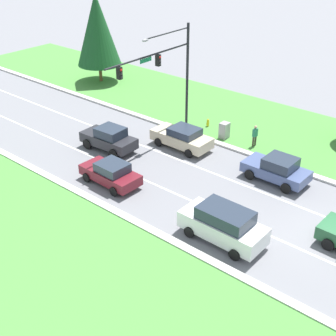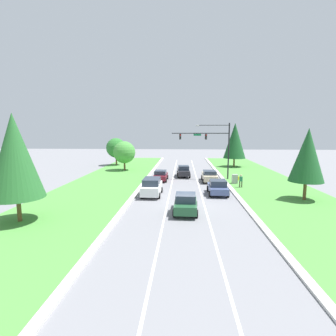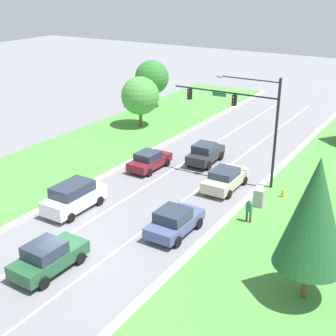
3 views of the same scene
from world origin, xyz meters
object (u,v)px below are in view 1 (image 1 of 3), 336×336
at_px(slate_blue_sedan, 277,169).
at_px(white_suv, 223,224).
at_px(pedestrian, 255,135).
at_px(fire_hydrant, 208,123).
at_px(conifer_far_right_tree, 97,29).
at_px(charcoal_sedan, 109,138).
at_px(utility_cabinet, 224,131).
at_px(burgundy_sedan, 111,173).
at_px(champagne_sedan, 182,137).
at_px(traffic_signal_mast, 167,68).

bearing_deg(slate_blue_sedan, white_suv, -173.00).
bearing_deg(slate_blue_sedan, pedestrian, 47.78).
distance_m(fire_hydrant, conifer_far_right_tree, 15.87).
relative_size(charcoal_sedan, utility_cabinet, 3.33).
bearing_deg(burgundy_sedan, utility_cabinet, -8.36).
xyz_separation_m(charcoal_sedan, champagne_sedan, (3.67, -3.84, -0.08)).
distance_m(charcoal_sedan, slate_blue_sedan, 12.11).
height_order(pedestrian, fire_hydrant, pedestrian).
bearing_deg(fire_hydrant, pedestrian, -98.22).
bearing_deg(champagne_sedan, white_suv, -130.13).
bearing_deg(fire_hydrant, burgundy_sedan, -177.71).
relative_size(traffic_signal_mast, conifer_far_right_tree, 0.97).
bearing_deg(champagne_sedan, pedestrian, -48.43).
height_order(traffic_signal_mast, champagne_sedan, traffic_signal_mast).
height_order(champagne_sedan, conifer_far_right_tree, conifer_far_right_tree).
xyz_separation_m(slate_blue_sedan, conifer_far_right_tree, (6.23, 23.27, 4.40)).
bearing_deg(white_suv, slate_blue_sedan, 7.03).
distance_m(champagne_sedan, pedestrian, 5.33).
xyz_separation_m(traffic_signal_mast, fire_hydrant, (3.68, -1.17, -5.18)).
bearing_deg(white_suv, fire_hydrant, 39.33).
bearing_deg(utility_cabinet, pedestrian, -83.81).
height_order(utility_cabinet, conifer_far_right_tree, conifer_far_right_tree).
bearing_deg(champagne_sedan, slate_blue_sedan, -88.57).
relative_size(burgundy_sedan, fire_hydrant, 5.96).
bearing_deg(fire_hydrant, white_suv, -141.14).
xyz_separation_m(slate_blue_sedan, white_suv, (-7.36, -0.85, 0.16)).
bearing_deg(burgundy_sedan, champagne_sedan, -0.62).
bearing_deg(traffic_signal_mast, fire_hydrant, -17.70).
relative_size(champagne_sedan, conifer_far_right_tree, 0.53).
relative_size(traffic_signal_mast, champagne_sedan, 1.84).
bearing_deg(charcoal_sedan, utility_cabinet, -40.55).
distance_m(charcoal_sedan, burgundy_sedan, 4.87).
relative_size(white_suv, champagne_sedan, 1.02).
xyz_separation_m(traffic_signal_mast, charcoal_sedan, (-4.19, 1.97, -4.63)).
height_order(burgundy_sedan, conifer_far_right_tree, conifer_far_right_tree).
xyz_separation_m(traffic_signal_mast, conifer_far_right_tree, (5.88, 13.76, -0.28)).
xyz_separation_m(burgundy_sedan, pedestrian, (10.48, -4.25, 0.17)).
distance_m(slate_blue_sedan, conifer_far_right_tree, 24.49).
distance_m(charcoal_sedan, fire_hydrant, 8.49).
height_order(burgundy_sedan, fire_hydrant, burgundy_sedan).
height_order(charcoal_sedan, white_suv, white_suv).
distance_m(utility_cabinet, conifer_far_right_tree, 18.03).
xyz_separation_m(charcoal_sedan, slate_blue_sedan, (3.84, -11.48, -0.05)).
relative_size(white_suv, conifer_far_right_tree, 0.54).
relative_size(burgundy_sedan, white_suv, 0.89).
relative_size(charcoal_sedan, pedestrian, 2.55).
relative_size(pedestrian, fire_hydrant, 2.41).
bearing_deg(pedestrian, champagne_sedan, -40.62).
xyz_separation_m(traffic_signal_mast, utility_cabinet, (2.73, -3.39, -4.87)).
distance_m(pedestrian, conifer_far_right_tree, 20.30).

